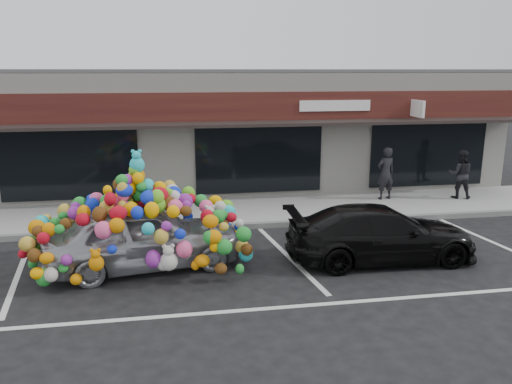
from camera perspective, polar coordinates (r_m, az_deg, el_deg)
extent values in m
plane|color=black|center=(11.41, -10.00, -8.51)|extent=(90.00, 90.00, 0.00)
cube|color=white|center=(19.20, -10.15, 7.02)|extent=(24.00, 6.00, 4.20)
cube|color=#59595B|center=(19.07, -10.43, 13.45)|extent=(24.00, 6.00, 0.12)
cube|color=#3A1012|center=(16.03, -10.38, 9.49)|extent=(24.00, 0.18, 0.90)
cube|color=black|center=(15.56, -10.32, 7.52)|extent=(24.00, 1.20, 0.10)
cube|color=white|center=(17.49, 17.92, 9.07)|extent=(0.08, 0.95, 0.55)
cube|color=white|center=(16.76, 9.04, 9.72)|extent=(2.40, 0.04, 0.35)
cube|color=black|center=(16.61, -20.54, 3.06)|extent=(4.20, 0.12, 2.30)
cube|color=black|center=(16.52, 0.35, 3.89)|extent=(4.20, 0.12, 2.30)
cube|color=black|center=(18.50, 19.04, 4.21)|extent=(4.20, 0.12, 2.30)
cube|color=#979792|center=(15.17, -9.94, -2.55)|extent=(26.00, 3.00, 0.15)
cube|color=slate|center=(13.73, -9.97, -4.29)|extent=(26.00, 0.18, 0.16)
cube|color=silver|center=(12.08, -25.51, -8.38)|extent=(0.73, 4.37, 0.01)
cube|color=silver|center=(11.87, 3.75, -7.39)|extent=(0.73, 4.37, 0.01)
cube|color=silver|center=(14.07, 25.80, -5.37)|extent=(0.73, 4.37, 0.01)
cube|color=silver|center=(9.48, 2.43, -13.08)|extent=(14.00, 0.12, 0.01)
imported|color=#999DA3|center=(11.31, -12.81, -4.91)|extent=(2.42, 4.51, 1.46)
ellipsoid|color=red|center=(10.98, -13.16, 1.42)|extent=(1.58, 1.99, 1.09)
sphere|color=#FF9F07|center=(11.07, -5.17, -3.25)|extent=(0.34, 0.34, 0.34)
sphere|color=#142BFF|center=(10.46, -9.72, -7.35)|extent=(0.36, 0.36, 0.36)
sphere|color=green|center=(12.31, -16.28, -4.22)|extent=(0.30, 0.30, 0.30)
sphere|color=pink|center=(10.88, -13.31, 3.98)|extent=(0.32, 0.32, 0.32)
sphere|color=#FF9200|center=(11.46, -19.30, -3.34)|extent=(0.30, 0.30, 0.30)
imported|color=black|center=(11.84, 14.09, -4.63)|extent=(1.88, 4.40, 1.26)
imported|color=#232228|center=(16.80, 14.58, 2.07)|extent=(0.69, 0.52, 1.71)
imported|color=black|center=(17.74, 22.30, 1.91)|extent=(0.95, 0.85, 1.61)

